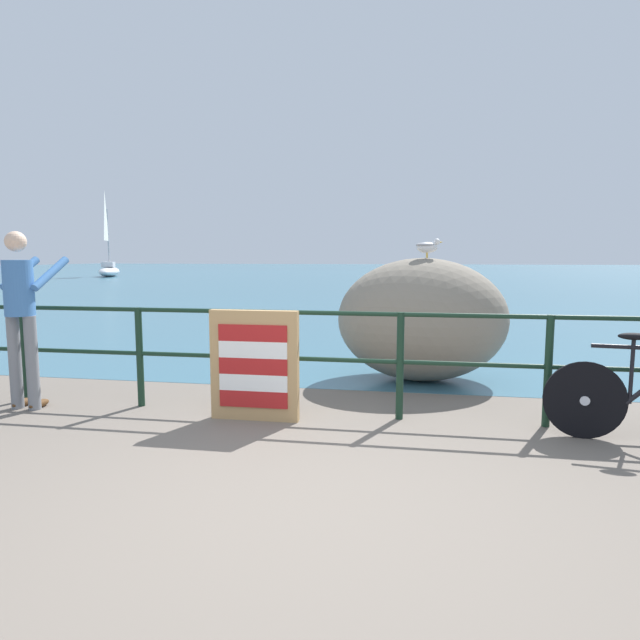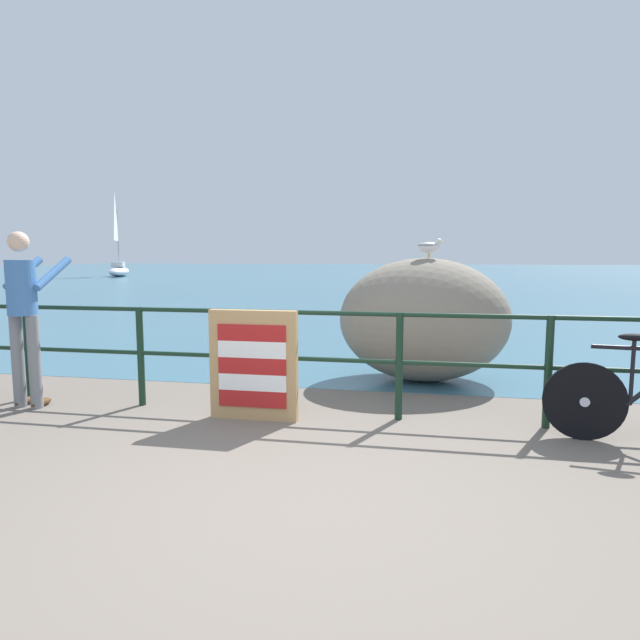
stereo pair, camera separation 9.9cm
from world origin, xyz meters
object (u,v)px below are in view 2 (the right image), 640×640
at_px(breakwater_boulder_main, 424,320).
at_px(seagull, 429,246).
at_px(sailboat, 119,267).
at_px(person_at_railing, 24,311).
at_px(folded_deckchair_stack, 253,365).

distance_m(breakwater_boulder_main, seagull, 0.90).
bearing_deg(seagull, breakwater_boulder_main, 112.01).
height_order(breakwater_boulder_main, seagull, seagull).
height_order(breakwater_boulder_main, sailboat, sailboat).
relative_size(person_at_railing, seagull, 5.21).
relative_size(person_at_railing, breakwater_boulder_main, 0.86).
bearing_deg(folded_deckchair_stack, sailboat, 122.97).
height_order(folded_deckchair_stack, seagull, seagull).
xyz_separation_m(person_at_railing, folded_deckchair_stack, (2.39, 0.02, -0.47)).
height_order(person_at_railing, seagull, person_at_railing).
xyz_separation_m(breakwater_boulder_main, sailboat, (-22.22, 29.91, -0.05)).
bearing_deg(person_at_railing, breakwater_boulder_main, -60.78).
height_order(folded_deckchair_stack, breakwater_boulder_main, breakwater_boulder_main).
distance_m(person_at_railing, folded_deckchair_stack, 2.44).
relative_size(seagull, sailboat, 0.06).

